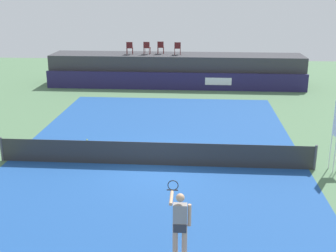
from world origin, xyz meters
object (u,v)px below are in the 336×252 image
spectator_chair_right (178,48)px  tennis_player (180,222)px  net_post_far (315,158)px  tennis_ball (87,140)px  spectator_chair_far_left (130,47)px  spectator_chair_center (161,47)px  spectator_chair_left (147,47)px  net_post_near (2,149)px

spectator_chair_right → tennis_player: spectator_chair_right is taller
net_post_far → tennis_ball: 9.97m
spectator_chair_far_left → spectator_chair_center: size_ratio=1.00×
spectator_chair_left → spectator_chair_right: bearing=-2.3°
spectator_chair_far_left → net_post_near: spectator_chair_far_left is taller
spectator_chair_far_left → spectator_chair_right: size_ratio=1.00×
net_post_near → spectator_chair_center: bearing=71.9°
spectator_chair_center → net_post_near: (-5.05, -15.48, -2.19)m
spectator_chair_center → spectator_chair_right: (1.24, -0.37, 0.00)m
spectator_chair_left → spectator_chair_center: (0.96, 0.28, 0.00)m
spectator_chair_left → tennis_player: 21.52m
net_post_far → tennis_ball: net_post_far is taller
spectator_chair_right → net_post_near: spectator_chair_right is taller
spectator_chair_left → net_post_near: 15.89m
spectator_chair_center → spectator_chair_right: same height
spectator_chair_far_left → spectator_chair_center: bearing=12.0°
spectator_chair_right → net_post_near: size_ratio=0.89×
net_post_near → tennis_player: bearing=-38.6°
spectator_chair_left → net_post_near: size_ratio=0.89×
spectator_chair_far_left → net_post_far: bearing=-57.6°
spectator_chair_far_left → spectator_chair_right: bearing=1.5°
spectator_chair_left → net_post_far: 17.46m
tennis_player → spectator_chair_left: bearing=99.1°
spectator_chair_center → tennis_player: 21.67m
spectator_chair_left → spectator_chair_far_left: bearing=-171.7°
tennis_player → spectator_chair_right: bearing=93.3°
spectator_chair_right → spectator_chair_left: bearing=177.7°
spectator_chair_far_left → net_post_near: size_ratio=0.89×
spectator_chair_right → tennis_player: size_ratio=0.50×
tennis_player → tennis_ball: tennis_player is taller
tennis_player → spectator_chair_center: bearing=96.5°
spectator_chair_right → tennis_ball: (-3.49, -12.45, -2.66)m
tennis_player → net_post_near: bearing=141.4°
spectator_chair_far_left → spectator_chair_left: 1.23m
spectator_chair_far_left → spectator_chair_left: (1.22, 0.18, 0.00)m
net_post_near → tennis_ball: (2.80, 2.65, -0.46)m
spectator_chair_right → net_post_near: bearing=-112.6°
spectator_chair_left → tennis_player: bearing=-80.9°
spectator_chair_far_left → net_post_near: 15.45m
spectator_chair_left → tennis_ball: (-1.29, -12.54, -2.66)m
spectator_chair_left → spectator_chair_right: 2.20m
spectator_chair_far_left → tennis_player: bearing=-77.6°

